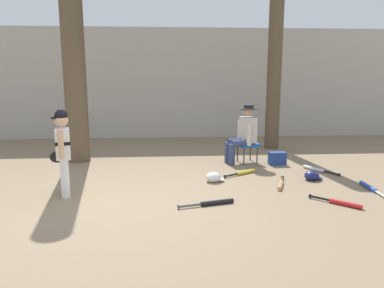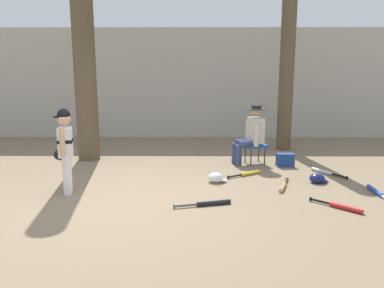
{
  "view_description": "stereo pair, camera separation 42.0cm",
  "coord_description": "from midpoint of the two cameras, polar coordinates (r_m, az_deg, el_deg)",
  "views": [
    {
      "loc": [
        0.7,
        -4.95,
        1.78
      ],
      "look_at": [
        1.08,
        0.54,
        0.75
      ],
      "focal_mm": 34.05,
      "sensor_mm": 36.0,
      "label": 1
    },
    {
      "loc": [
        1.12,
        -4.96,
        1.78
      ],
      "look_at": [
        1.08,
        0.54,
        0.75
      ],
      "focal_mm": 34.05,
      "sensor_mm": 36.0,
      "label": 2
    }
  ],
  "objects": [
    {
      "name": "folding_stool",
      "position": [
        7.61,
        11.43,
        -0.32
      ],
      "size": [
        0.49,
        0.49,
        0.41
      ],
      "color": "#194C9E",
      "rests_on": "ground"
    },
    {
      "name": "bat_aluminum_silver",
      "position": [
        7.24,
        21.65,
        -4.12
      ],
      "size": [
        0.46,
        0.67,
        0.07
      ],
      "color": "#B7BCC6",
      "rests_on": "ground"
    },
    {
      "name": "batting_helmet_white",
      "position": [
        6.24,
        5.68,
        -5.3
      ],
      "size": [
        0.31,
        0.24,
        0.18
      ],
      "color": "silver",
      "rests_on": "ground"
    },
    {
      "name": "young_ballplayer",
      "position": [
        5.76,
        -17.33,
        -0.24
      ],
      "size": [
        0.42,
        0.57,
        1.31
      ],
      "color": "white",
      "rests_on": "ground"
    },
    {
      "name": "bat_black_composite",
      "position": [
        5.15,
        5.09,
        -9.27
      ],
      "size": [
        0.81,
        0.27,
        0.07
      ],
      "color": "black",
      "rests_on": "ground"
    },
    {
      "name": "batting_helmet_navy",
      "position": [
        6.59,
        20.78,
        -5.09
      ],
      "size": [
        0.3,
        0.23,
        0.17
      ],
      "color": "navy",
      "rests_on": "ground"
    },
    {
      "name": "seated_spectator",
      "position": [
        7.52,
        10.83,
        1.71
      ],
      "size": [
        0.68,
        0.54,
        1.2
      ],
      "color": "navy",
      "rests_on": "ground"
    },
    {
      "name": "bat_wood_tan",
      "position": [
        6.12,
        16.04,
        -6.41
      ],
      "size": [
        0.32,
        0.69,
        0.07
      ],
      "color": "tan",
      "rests_on": "ground"
    },
    {
      "name": "tree_behind_spectator",
      "position": [
        9.13,
        15.9,
        10.62
      ],
      "size": [
        0.56,
        0.56,
        4.28
      ],
      "color": "brown",
      "rests_on": "ground"
    },
    {
      "name": "handbag_beside_stool",
      "position": [
        7.55,
        15.94,
        -2.42
      ],
      "size": [
        0.35,
        0.19,
        0.26
      ],
      "primitive_type": "cube",
      "rotation": [
        0.0,
        0.0,
        0.03
      ],
      "color": "navy",
      "rests_on": "ground"
    },
    {
      "name": "bat_blue_youth",
      "position": [
        6.37,
        28.67,
        -6.64
      ],
      "size": [
        0.1,
        0.81,
        0.07
      ],
      "color": "#2347AD",
      "rests_on": "ground"
    },
    {
      "name": "bat_red_barrel",
      "position": [
        5.48,
        24.5,
        -8.97
      ],
      "size": [
        0.57,
        0.57,
        0.07
      ],
      "color": "red",
      "rests_on": "ground"
    },
    {
      "name": "tree_near_player",
      "position": [
        8.0,
        -14.99,
        11.38
      ],
      "size": [
        0.78,
        0.78,
        4.68
      ],
      "color": "brown",
      "rests_on": "ground"
    },
    {
      "name": "bat_yellow_trainer",
      "position": [
        6.74,
        10.54,
        -4.6
      ],
      "size": [
        0.66,
        0.45,
        0.07
      ],
      "color": "yellow",
      "rests_on": "ground"
    },
    {
      "name": "ground_plane",
      "position": [
        5.34,
        -9.51,
        -9.02
      ],
      "size": [
        60.0,
        60.0,
        0.0
      ],
      "primitive_type": "plane",
      "color": "#7F6B51"
    },
    {
      "name": "concrete_back_wall",
      "position": [
        10.77,
        -4.47,
        9.4
      ],
      "size": [
        18.0,
        0.36,
        3.12
      ],
      "primitive_type": "cube",
      "color": "#ADA89E",
      "rests_on": "ground"
    }
  ]
}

